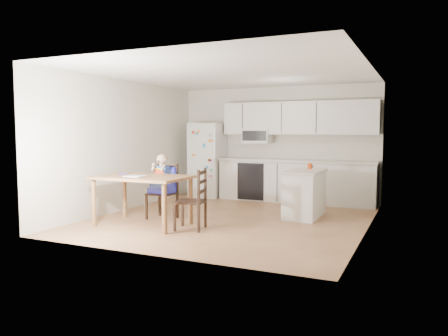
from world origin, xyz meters
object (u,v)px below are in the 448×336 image
Objects in this scene: refrigerator at (208,160)px; dining_table at (142,183)px; kitchen_island at (305,193)px; chair_side at (196,195)px; red_cup at (310,166)px; chair_booster at (163,180)px.

refrigerator reaches higher than dining_table.
chair_side is at bearing -126.83° from kitchen_island.
chair_booster reaches higher than red_cup.
chair_booster is 1.10m from chair_side.
kitchen_island is at bearing -93.45° from red_cup.
chair_booster is at bearing -80.33° from refrigerator.
dining_table is at bearing -141.42° from kitchen_island.
dining_table is (-2.23, -2.05, -0.19)m from red_cup.
chair_side is at bearing -26.90° from chair_booster.
kitchen_island is 2.12m from chair_side.
kitchen_island is 1.01× the size of chair_booster.
red_cup is 2.66m from chair_booster.
refrigerator is 3.48m from chair_side.
chair_booster is (-2.21, -1.15, 0.26)m from kitchen_island.
red_cup is at bearing 36.08° from chair_booster.
red_cup is at bearing 86.55° from kitchen_island.
red_cup is 2.39m from chair_side.
kitchen_island is at bearing 131.61° from chair_side.
dining_table is 1.33× the size of chair_booster.
chair_booster reaches higher than kitchen_island.
kitchen_island reaches higher than dining_table.
dining_table is at bearing -86.93° from chair_booster.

